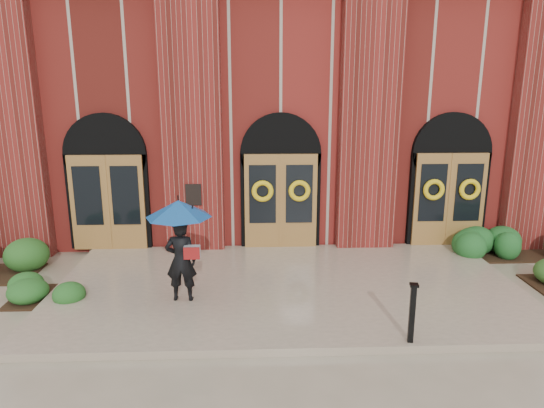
{
  "coord_description": "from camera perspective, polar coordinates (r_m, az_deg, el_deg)",
  "views": [
    {
      "loc": [
        -0.71,
        -9.66,
        4.38
      ],
      "look_at": [
        -0.3,
        1.0,
        1.75
      ],
      "focal_mm": 32.0,
      "sensor_mm": 36.0,
      "label": 1
    }
  ],
  "objects": [
    {
      "name": "ground",
      "position": [
        10.63,
        1.84,
        -10.49
      ],
      "size": [
        90.0,
        90.0,
        0.0
      ],
      "primitive_type": "plane",
      "color": "gray",
      "rests_on": "ground"
    },
    {
      "name": "landing",
      "position": [
        10.74,
        1.79,
        -9.79
      ],
      "size": [
        10.0,
        5.3,
        0.15
      ],
      "primitive_type": "cube",
      "color": "tan",
      "rests_on": "ground"
    },
    {
      "name": "hedge_wall_right",
      "position": [
        14.15,
        25.64,
        -4.12
      ],
      "size": [
        2.69,
        1.08,
        0.69
      ],
      "primitive_type": "ellipsoid",
      "color": "#1B4E1E",
      "rests_on": "ground"
    },
    {
      "name": "church_building",
      "position": [
        18.48,
        -0.02,
        11.14
      ],
      "size": [
        16.2,
        12.53,
        7.0
      ],
      "color": "maroon",
      "rests_on": "ground"
    },
    {
      "name": "hedge_front_left",
      "position": [
        11.39,
        -25.02,
        -8.9
      ],
      "size": [
        1.29,
        1.1,
        0.46
      ],
      "primitive_type": "ellipsoid",
      "color": "#1F501B",
      "rests_on": "ground"
    },
    {
      "name": "metal_post",
      "position": [
        8.59,
        16.16,
        -12.08
      ],
      "size": [
        0.16,
        0.16,
        1.05
      ],
      "rotation": [
        0.0,
        0.0,
        -0.17
      ],
      "color": "black",
      "rests_on": "landing"
    },
    {
      "name": "man_with_umbrella",
      "position": [
        9.66,
        -10.8,
        -3.15
      ],
      "size": [
        1.32,
        1.32,
        2.07
      ],
      "rotation": [
        0.0,
        0.0,
        3.12
      ],
      "color": "black",
      "rests_on": "landing"
    }
  ]
}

